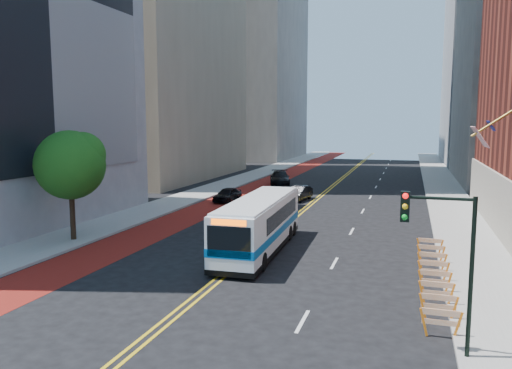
{
  "coord_description": "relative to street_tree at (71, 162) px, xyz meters",
  "views": [
    {
      "loc": [
        8.4,
        -19.42,
        7.37
      ],
      "look_at": [
        -0.11,
        8.0,
        3.73
      ],
      "focal_mm": 35.0,
      "sensor_mm": 36.0,
      "label": 1
    }
  ],
  "objects": [
    {
      "name": "ground",
      "position": [
        11.24,
        -6.04,
        -4.91
      ],
      "size": [
        160.0,
        160.0,
        0.0
      ],
      "primitive_type": "plane",
      "color": "black",
      "rests_on": "ground"
    },
    {
      "name": "sidewalk_left",
      "position": [
        -0.76,
        23.96,
        -4.84
      ],
      "size": [
        4.0,
        140.0,
        0.15
      ],
      "primitive_type": "cube",
      "color": "gray",
      "rests_on": "ground"
    },
    {
      "name": "sidewalk_right",
      "position": [
        23.24,
        23.96,
        -4.84
      ],
      "size": [
        4.0,
        140.0,
        0.15
      ],
      "primitive_type": "cube",
      "color": "gray",
      "rests_on": "ground"
    },
    {
      "name": "bus_lane_paint",
      "position": [
        3.14,
        23.96,
        -4.91
      ],
      "size": [
        3.6,
        140.0,
        0.01
      ],
      "primitive_type": "cube",
      "color": "maroon",
      "rests_on": "ground"
    },
    {
      "name": "center_line_inner",
      "position": [
        11.06,
        23.96,
        -4.91
      ],
      "size": [
        0.14,
        140.0,
        0.01
      ],
      "primitive_type": "cube",
      "color": "gold",
      "rests_on": "ground"
    },
    {
      "name": "center_line_outer",
      "position": [
        11.42,
        23.96,
        -4.91
      ],
      "size": [
        0.14,
        140.0,
        0.01
      ],
      "primitive_type": "cube",
      "color": "gold",
      "rests_on": "ground"
    },
    {
      "name": "lane_dashes",
      "position": [
        16.04,
        31.96,
        -4.9
      ],
      "size": [
        0.14,
        98.2,
        0.01
      ],
      "color": "silver",
      "rests_on": "ground"
    },
    {
      "name": "midrise_right_far",
      "position": [
        35.24,
        71.96,
        22.59
      ],
      "size": [
        20.0,
        28.0,
        55.0
      ],
      "primitive_type": "cube",
      "color": "gray",
      "rests_on": "ground"
    },
    {
      "name": "construction_barriers",
      "position": [
        20.84,
        -2.62,
        -4.24
      ],
      "size": [
        1.42,
        10.91,
        1.0
      ],
      "color": "orange",
      "rests_on": "ground"
    },
    {
      "name": "street_tree",
      "position": [
        0.0,
        0.0,
        0.0
      ],
      "size": [
        4.2,
        4.2,
        6.7
      ],
      "color": "black",
      "rests_on": "sidewalk_left"
    },
    {
      "name": "traffic_signal",
      "position": [
        20.66,
        -9.55,
        -1.19
      ],
      "size": [
        2.21,
        0.34,
        5.07
      ],
      "color": "black",
      "rests_on": "sidewalk_right"
    },
    {
      "name": "transit_bus",
      "position": [
        11.59,
        1.22,
        -3.31
      ],
      "size": [
        2.86,
        11.22,
        3.06
      ],
      "rotation": [
        0.0,
        0.0,
        0.04
      ],
      "color": "silver",
      "rests_on": "ground"
    },
    {
      "name": "car_a",
      "position": [
        3.6,
        17.28,
        -4.26
      ],
      "size": [
        1.86,
        3.96,
        1.31
      ],
      "primitive_type": "imported",
      "rotation": [
        0.0,
        0.0,
        -0.08
      ],
      "color": "black",
      "rests_on": "ground"
    },
    {
      "name": "car_b",
      "position": [
        9.74,
        20.06,
        -4.23
      ],
      "size": [
        1.97,
        4.26,
        1.35
      ],
      "primitive_type": "imported",
      "rotation": [
        0.0,
        0.0,
        -0.13
      ],
      "color": "black",
      "rests_on": "ground"
    },
    {
      "name": "car_c",
      "position": [
        5.18,
        30.51,
        -4.11
      ],
      "size": [
        3.66,
        5.93,
        1.6
      ],
      "primitive_type": "imported",
      "rotation": [
        0.0,
        0.0,
        0.27
      ],
      "color": "black",
      "rests_on": "ground"
    }
  ]
}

